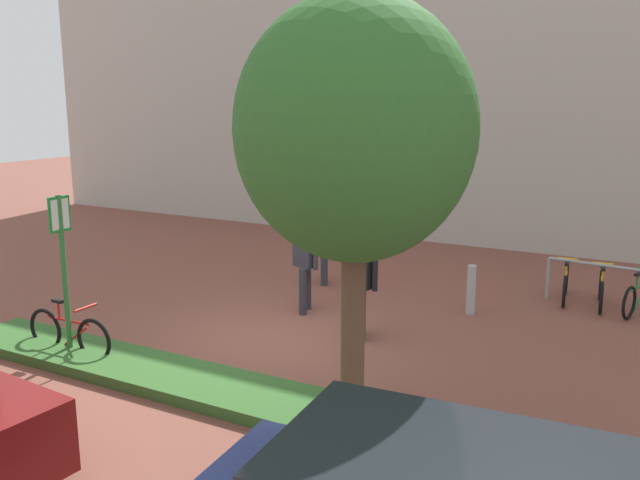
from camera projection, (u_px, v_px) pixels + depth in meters
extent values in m
plane|color=brown|center=(281.00, 340.00, 10.84)|extent=(60.00, 60.00, 0.00)
cube|color=#B2ADA3|center=(460.00, 51.00, 17.45)|extent=(28.00, 1.20, 10.00)
cube|color=#336028|center=(153.00, 373.00, 9.38)|extent=(7.00, 1.10, 0.16)
cylinder|color=brown|center=(353.00, 329.00, 7.77)|extent=(0.28, 0.28, 2.44)
ellipsoid|color=#2D6628|center=(355.00, 129.00, 7.29)|extent=(2.65, 2.65, 2.91)
cylinder|color=#2D7238|center=(65.00, 278.00, 9.90)|extent=(0.08, 0.08, 2.46)
cube|color=#198C33|center=(59.00, 214.00, 9.70)|extent=(0.04, 0.36, 0.52)
cube|color=white|center=(59.00, 214.00, 9.70)|extent=(0.04, 0.30, 0.44)
torus|color=black|center=(46.00, 329.00, 10.40)|extent=(0.66, 0.07, 0.66)
torus|color=black|center=(94.00, 340.00, 9.93)|extent=(0.66, 0.07, 0.66)
cylinder|color=red|center=(68.00, 321.00, 10.12)|extent=(0.84, 0.05, 0.04)
cylinder|color=red|center=(74.00, 338.00, 10.12)|extent=(0.61, 0.04, 0.44)
cylinder|color=red|center=(59.00, 311.00, 10.17)|extent=(0.04, 0.04, 0.28)
cube|color=black|center=(58.00, 301.00, 10.14)|extent=(0.20, 0.08, 0.05)
cylinder|color=red|center=(85.00, 308.00, 9.88)|extent=(0.04, 0.42, 0.04)
cylinder|color=#99999E|center=(548.00, 278.00, 13.03)|extent=(0.06, 0.06, 0.80)
cylinder|color=#99999E|center=(622.00, 268.00, 12.21)|extent=(2.59, 0.38, 0.06)
torus|color=black|center=(564.00, 292.00, 12.48)|extent=(0.13, 0.61, 0.61)
torus|color=black|center=(566.00, 279.00, 13.33)|extent=(0.13, 0.61, 0.61)
cylinder|color=gold|center=(566.00, 275.00, 12.86)|extent=(0.12, 0.77, 0.03)
cylinder|color=gold|center=(565.00, 285.00, 12.99)|extent=(0.10, 0.56, 0.40)
cylinder|color=gold|center=(566.00, 271.00, 12.69)|extent=(0.03, 0.03, 0.26)
cube|color=black|center=(567.00, 264.00, 12.66)|extent=(0.09, 0.19, 0.05)
cylinder|color=gold|center=(568.00, 259.00, 13.14)|extent=(0.39, 0.08, 0.04)
torus|color=black|center=(601.00, 298.00, 12.10)|extent=(0.13, 0.61, 0.61)
torus|color=black|center=(601.00, 284.00, 12.95)|extent=(0.13, 0.61, 0.61)
cylinder|color=gold|center=(602.00, 280.00, 12.49)|extent=(0.12, 0.77, 0.03)
cylinder|color=gold|center=(601.00, 291.00, 12.62)|extent=(0.10, 0.56, 0.40)
cylinder|color=gold|center=(602.00, 277.00, 12.31)|extent=(0.03, 0.03, 0.26)
cube|color=black|center=(603.00, 269.00, 12.28)|extent=(0.09, 0.19, 0.05)
cylinder|color=gold|center=(603.00, 263.00, 12.76)|extent=(0.39, 0.08, 0.04)
torus|color=black|center=(629.00, 303.00, 11.80)|extent=(0.21, 0.60, 0.61)
cylinder|color=#1E7233|center=(640.00, 286.00, 12.09)|extent=(0.23, 0.75, 0.03)
cylinder|color=#1E7233|center=(640.00, 298.00, 12.21)|extent=(0.17, 0.55, 0.40)
cylinder|color=#1E7233|center=(637.00, 282.00, 11.95)|extent=(0.03, 0.03, 0.26)
cube|color=black|center=(638.00, 274.00, 11.92)|extent=(0.12, 0.20, 0.05)
cylinder|color=#ADADB2|center=(471.00, 290.00, 12.08)|extent=(0.16, 0.16, 0.90)
cylinder|color=black|center=(362.00, 309.00, 11.05)|extent=(0.14, 0.14, 0.85)
cylinder|color=black|center=(361.00, 315.00, 10.76)|extent=(0.14, 0.14, 0.85)
cube|color=black|center=(362.00, 268.00, 10.75)|extent=(0.45, 0.33, 0.62)
cylinder|color=black|center=(350.00, 267.00, 10.93)|extent=(0.09, 0.09, 0.59)
cylinder|color=black|center=(375.00, 273.00, 10.59)|extent=(0.09, 0.09, 0.59)
sphere|color=tan|center=(362.00, 241.00, 10.66)|extent=(0.22, 0.22, 0.22)
cylinder|color=#2D2D38|center=(303.00, 292.00, 12.04)|extent=(0.14, 0.14, 0.85)
cylinder|color=#2D2D38|center=(308.00, 286.00, 12.38)|extent=(0.14, 0.14, 0.85)
cube|color=#2D2D38|center=(305.00, 250.00, 12.06)|extent=(0.45, 0.33, 0.62)
cylinder|color=#2D2D38|center=(315.00, 254.00, 11.89)|extent=(0.09, 0.09, 0.59)
cylinder|color=#2D2D38|center=(295.00, 249.00, 12.24)|extent=(0.09, 0.09, 0.59)
sphere|color=tan|center=(305.00, 225.00, 11.96)|extent=(0.22, 0.22, 0.22)
cylinder|color=#2D2D38|center=(324.00, 262.00, 14.17)|extent=(0.14, 0.14, 0.85)
cylinder|color=#2D2D38|center=(324.00, 266.00, 13.90)|extent=(0.14, 0.14, 0.85)
cube|color=beige|center=(324.00, 229.00, 13.88)|extent=(0.45, 0.33, 0.62)
cylinder|color=beige|center=(315.00, 229.00, 14.06)|extent=(0.09, 0.09, 0.59)
cylinder|color=beige|center=(334.00, 233.00, 13.71)|extent=(0.09, 0.09, 0.59)
sphere|color=tan|center=(324.00, 208.00, 13.79)|extent=(0.22, 0.22, 0.22)
cylinder|color=black|center=(38.00, 442.00, 7.03)|extent=(0.66, 0.27, 0.64)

